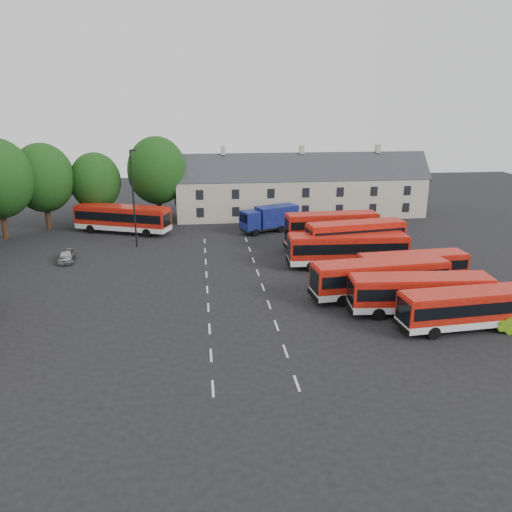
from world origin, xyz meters
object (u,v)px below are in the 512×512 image
object	(u,v)px
silver_car	(67,256)
lamppost	(133,196)
box_truck	(270,218)
bus_row_a	(470,306)
bus_dd_south	(355,239)

from	to	relation	value
silver_car	lamppost	distance (m)	9.64
silver_car	lamppost	bearing A→B (deg)	28.85
lamppost	box_truck	bearing A→B (deg)	17.58
bus_row_a	lamppost	bearing A→B (deg)	133.01
bus_row_a	silver_car	bearing A→B (deg)	144.74
box_truck	lamppost	bearing A→B (deg)	174.96
bus_dd_south	lamppost	world-z (taller)	lamppost
silver_car	lamppost	world-z (taller)	lamppost
box_truck	lamppost	world-z (taller)	lamppost
bus_dd_south	lamppost	size ratio (longest dim) A/B	0.95
bus_dd_south	silver_car	bearing A→B (deg)	165.56
lamppost	silver_car	bearing A→B (deg)	-145.49
bus_row_a	bus_dd_south	bearing A→B (deg)	97.59
silver_car	lamppost	size ratio (longest dim) A/B	0.33
bus_dd_south	lamppost	xyz separation A→B (m)	(-23.13, 7.91, 3.48)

